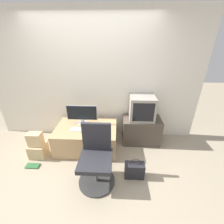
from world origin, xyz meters
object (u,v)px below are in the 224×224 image
handbag (134,170)px  book (33,166)px  office_chair (96,160)px  crt_tv (142,108)px  main_monitor (82,114)px  mouse (91,129)px  cardboard_box_lower (38,150)px  keyboard (80,129)px

handbag → book: (-1.80, 0.13, -0.13)m
office_chair → crt_tv: bearing=52.9°
main_monitor → mouse: (0.21, -0.23, -0.19)m
cardboard_box_lower → book: cardboard_box_lower is taller
keyboard → handbag: keyboard is taller
handbag → cardboard_box_lower: bearing=167.4°
handbag → mouse: bearing=141.2°
book → crt_tv: bearing=23.3°
main_monitor → office_chair: size_ratio=0.65×
mouse → office_chair: size_ratio=0.07×
keyboard → book: 1.04m
crt_tv → office_chair: (-0.80, -1.06, -0.40)m
main_monitor → mouse: 0.36m
crt_tv → book: (-2.00, -0.86, -0.79)m
main_monitor → crt_tv: size_ratio=1.25×
book → main_monitor: bearing=43.1°
crt_tv → cardboard_box_lower: size_ratio=1.64×
crt_tv → handbag: (-0.20, -0.99, -0.67)m
crt_tv → handbag: 1.21m
main_monitor → office_chair: (0.40, -0.94, -0.28)m
handbag → office_chair: bearing=-173.5°
main_monitor → handbag: main_monitor is taller
mouse → main_monitor: bearing=132.8°
mouse → office_chair: (0.19, -0.71, -0.09)m
office_chair → main_monitor: bearing=113.3°
mouse → office_chair: 0.74m
office_chair → book: size_ratio=4.08×
keyboard → office_chair: 0.81m
book → mouse: bearing=27.1°
cardboard_box_lower → handbag: bearing=-12.6°
cardboard_box_lower → handbag: (1.80, -0.40, 0.01)m
cardboard_box_lower → handbag: handbag is taller
keyboard → book: (-0.78, -0.49, -0.48)m
mouse → book: size_ratio=0.28×
main_monitor → keyboard: (-0.01, -0.24, -0.20)m
main_monitor → book: main_monitor is taller
handbag → book: size_ratio=1.62×
mouse → crt_tv: (1.00, 0.35, 0.31)m
crt_tv → cardboard_box_lower: crt_tv is taller
mouse → crt_tv: bearing=19.3°
mouse → cardboard_box_lower: size_ratio=0.22×
cardboard_box_lower → office_chair: bearing=-21.5°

